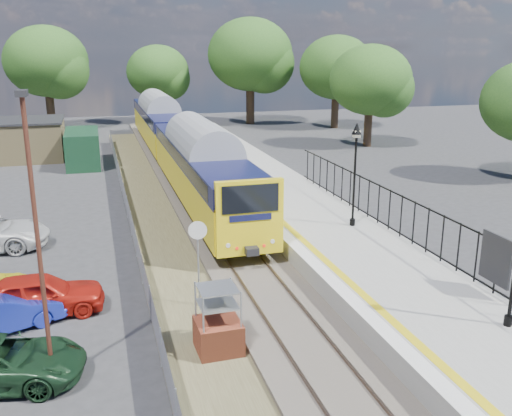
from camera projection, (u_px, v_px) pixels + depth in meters
name	position (u px, v px, depth m)	size (l,w,h in m)	color
ground	(282.00, 317.00, 18.89)	(120.00, 120.00, 0.00)	#2D2D30
track_bed	(210.00, 229.00, 27.70)	(5.90, 80.00, 0.29)	#473F38
platform	(313.00, 224.00, 27.28)	(5.00, 70.00, 0.90)	gray
platform_edge	(272.00, 218.00, 26.61)	(0.90, 70.00, 0.01)	silver
victorian_lamp_north	(356.00, 150.00, 24.67)	(0.44, 0.44, 4.60)	black
palisade_fence	(424.00, 228.00, 22.18)	(0.12, 26.00, 2.00)	black
wire_fence	(128.00, 212.00, 28.74)	(0.06, 52.00, 1.20)	#999EA3
outbuilding	(24.00, 141.00, 44.51)	(10.80, 10.10, 3.12)	tan
tree_line	(163.00, 68.00, 56.34)	(56.80, 43.80, 11.88)	#332319
train	(175.00, 138.00, 40.88)	(2.82, 40.83, 3.51)	yellow
brick_plinth	(218.00, 321.00, 16.46)	(1.31, 1.31, 2.06)	brown
speed_sign	(198.00, 249.00, 18.97)	(0.62, 0.15, 3.10)	#999EA3
carpark_lamp	(36.00, 228.00, 14.03)	(0.25, 0.50, 7.67)	#4E261A
car_red	(38.00, 295.00, 18.84)	(1.70, 4.23, 1.44)	red
car_blue	(0.00, 313.00, 17.78)	(1.30, 3.74, 1.23)	#1A289F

